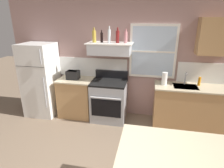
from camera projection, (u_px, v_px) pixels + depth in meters
back_wall at (124, 59)px, 4.26m from camera, size 5.40×0.11×2.70m
refrigerator at (41, 80)px, 4.44m from camera, size 0.70×0.72×1.70m
counter_left_of_stove at (77, 97)px, 4.46m from camera, size 0.79×0.63×0.91m
toaster at (73, 75)px, 4.28m from camera, size 0.30×0.20×0.19m
stove_range at (109, 100)px, 4.28m from camera, size 0.76×0.69×1.09m
range_hood_shelf at (110, 48)px, 3.98m from camera, size 0.96×0.52×0.24m
bottle_champagne_gold_foil at (94, 36)px, 3.93m from camera, size 0.08×0.08×0.30m
bottle_balsamic_dark at (102, 37)px, 3.93m from camera, size 0.06×0.06×0.25m
bottle_clear_tall at (109, 36)px, 3.87m from camera, size 0.06×0.06×0.33m
bottle_red_label_wine at (118, 36)px, 3.84m from camera, size 0.07×0.07×0.31m
bottle_rose_pink at (126, 37)px, 3.82m from camera, size 0.07×0.07×0.28m
counter_right_with_sink at (187, 106)px, 3.99m from camera, size 1.43×0.63×0.91m
sink_faucet at (186, 77)px, 3.89m from camera, size 0.03×0.17×0.28m
paper_towel_roll at (164, 79)px, 3.90m from camera, size 0.11×0.11×0.27m
dish_soap_bottle at (199, 81)px, 3.87m from camera, size 0.06×0.06×0.18m
upper_cabinet_right at (216, 37)px, 3.58m from camera, size 0.64×0.32×0.70m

